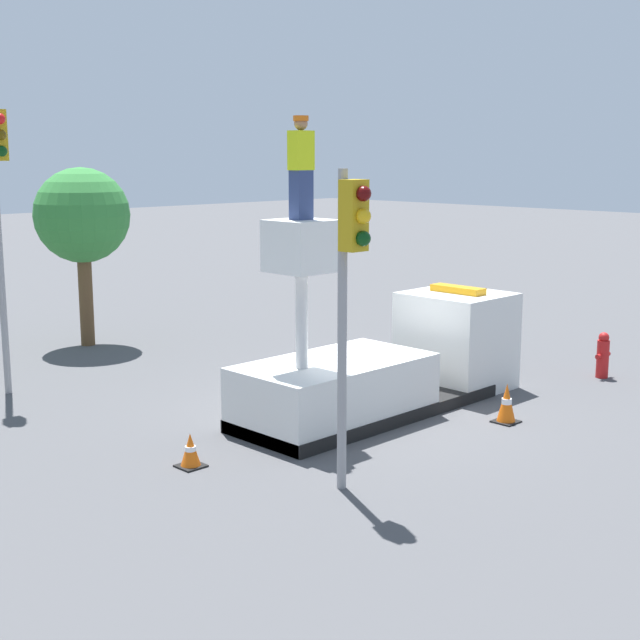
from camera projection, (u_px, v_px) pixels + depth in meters
name	position (u px, v px, depth m)	size (l,w,h in m)	color
ground_plane	(368.00, 413.00, 17.18)	(120.00, 120.00, 0.00)	#4C4C4F
bucket_truck	(388.00, 366.00, 17.42)	(6.53, 2.07, 3.81)	black
worker	(301.00, 168.00, 15.11)	(0.40, 0.26, 1.75)	navy
traffic_light_pole	(350.00, 266.00, 12.63)	(0.34, 0.57, 4.73)	gray
fire_hydrant	(603.00, 355.00, 19.83)	(0.51, 0.27, 1.03)	red
traffic_cone_rear	(190.00, 451.00, 14.19)	(0.41, 0.41, 0.56)	black
traffic_cone_curbside	(507.00, 404.00, 16.53)	(0.43, 0.43, 0.74)	black
tree_right_bg	(82.00, 217.00, 22.71)	(2.43, 2.43, 4.60)	brown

